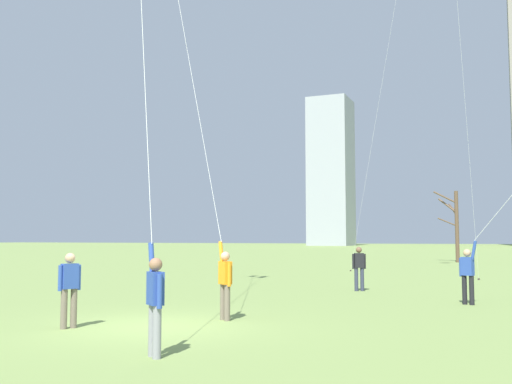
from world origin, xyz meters
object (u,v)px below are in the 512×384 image
object	(u,v)px
bystander_far_off_by_trees	(69,286)
bystander_watching_nearby	(359,266)
bare_tree_far_right_edge	(455,222)
kite_flyer_midfield_right_orange	(147,124)
kite_flyer_foreground_left_yellow	(214,216)

from	to	relation	value
bystander_far_off_by_trees	bystander_watching_nearby	size ratio (longest dim) A/B	1.00
bystander_far_off_by_trees	bare_tree_far_right_edge	distance (m)	40.18
bystander_far_off_by_trees	bare_tree_far_right_edge	xyz separation A→B (m)	(5.37, 39.75, 2.34)
kite_flyer_midfield_right_orange	bystander_watching_nearby	xyz separation A→B (m)	(1.30, 12.18, -3.21)
kite_flyer_midfield_right_orange	bystander_far_off_by_trees	bearing A→B (deg)	160.22
kite_flyer_foreground_left_yellow	bare_tree_far_right_edge	bearing A→B (deg)	84.75
kite_flyer_foreground_left_yellow	bare_tree_far_right_edge	distance (m)	36.91
kite_flyer_midfield_right_orange	kite_flyer_foreground_left_yellow	distance (m)	4.26
kite_flyer_foreground_left_yellow	bystander_watching_nearby	bearing A→B (deg)	77.53
kite_flyer_foreground_left_yellow	bystander_watching_nearby	distance (m)	8.63
bare_tree_far_right_edge	bystander_far_off_by_trees	bearing A→B (deg)	-97.69
kite_flyer_midfield_right_orange	bystander_far_off_by_trees	xyz separation A→B (m)	(-2.51, 0.90, -3.21)
bystander_far_off_by_trees	bare_tree_far_right_edge	bearing A→B (deg)	82.31
kite_flyer_foreground_left_yellow	bystander_watching_nearby	world-z (taller)	kite_flyer_foreground_left_yellow
kite_flyer_midfield_right_orange	kite_flyer_foreground_left_yellow	world-z (taller)	kite_flyer_midfield_right_orange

